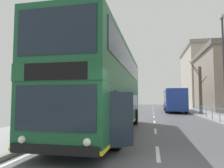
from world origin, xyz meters
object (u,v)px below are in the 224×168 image
object	(u,v)px
street_lamp_far_side	(224,59)
bare_tree_far_00	(200,88)
double_decker_bus_main	(106,88)
background_building_02	(217,77)
background_bus_far_lane	(174,100)

from	to	relation	value
street_lamp_far_side	bare_tree_far_00	distance (m)	9.35
double_decker_bus_main	background_building_02	bearing A→B (deg)	66.84
background_building_02	street_lamp_far_side	bearing A→B (deg)	-105.26
double_decker_bus_main	background_bus_far_lane	size ratio (longest dim) A/B	1.06
double_decker_bus_main	street_lamp_far_side	world-z (taller)	street_lamp_far_side
double_decker_bus_main	street_lamp_far_side	bearing A→B (deg)	36.04
background_bus_far_lane	background_building_02	distance (m)	22.20
double_decker_bus_main	background_building_02	xyz separation A→B (m)	(16.61, 38.81, 4.40)
street_lamp_far_side	double_decker_bus_main	bearing A→B (deg)	-143.96
double_decker_bus_main	background_building_02	distance (m)	42.45
street_lamp_far_side	background_building_02	distance (m)	34.64
street_lamp_far_side	bare_tree_far_00	size ratio (longest dim) A/B	1.26
background_building_02	bare_tree_far_00	bearing A→B (deg)	-110.00
bare_tree_far_00	background_building_02	bearing A→B (deg)	70.00
bare_tree_far_00	background_building_02	world-z (taller)	background_building_02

